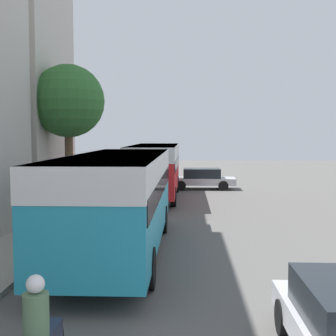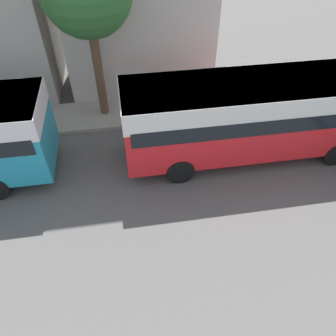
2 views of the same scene
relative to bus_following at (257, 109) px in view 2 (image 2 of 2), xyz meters
name	(u,v)px [view 2 (image 2 of 2)]	position (x,y,z in m)	size (l,w,h in m)	color
bus_following	(257,109)	(0.00, 0.00, 0.00)	(2.58, 9.46, 3.02)	red
pedestrian_near_curb	(35,95)	(-3.93, -8.29, -0.95)	(0.36, 0.36, 1.68)	#232838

